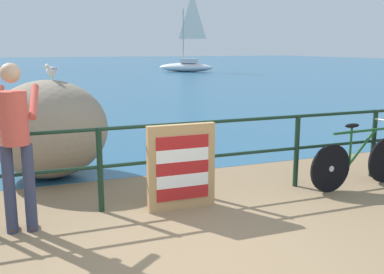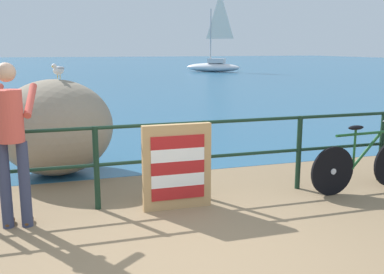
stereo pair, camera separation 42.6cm
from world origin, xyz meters
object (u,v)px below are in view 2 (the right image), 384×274
(folded_deckchair_stack, at_px, (177,167))
(breakwater_boulder_main, at_px, (55,127))
(seagull, at_px, (58,69))
(sailboat, at_px, (214,63))
(bicycle, at_px, (373,157))
(person_at_railing, at_px, (12,138))

(folded_deckchair_stack, relative_size, breakwater_boulder_main, 0.60)
(seagull, xyz_separation_m, sailboat, (12.21, 26.84, -0.89))
(bicycle, bearing_deg, person_at_railing, 174.85)
(bicycle, height_order, breakwater_boulder_main, breakwater_boulder_main)
(bicycle, height_order, folded_deckchair_stack, folded_deckchair_stack)
(seagull, bearing_deg, sailboat, -173.70)
(bicycle, xyz_separation_m, folded_deckchair_stack, (-2.75, 0.08, 0.06))
(breakwater_boulder_main, bearing_deg, person_at_railing, -102.33)
(breakwater_boulder_main, height_order, seagull, seagull)
(folded_deckchair_stack, distance_m, sailboat, 30.94)
(bicycle, distance_m, folded_deckchair_stack, 2.75)
(bicycle, xyz_separation_m, person_at_railing, (-4.57, 0.06, 0.53))
(seagull, bearing_deg, folded_deckchair_stack, 62.09)
(person_at_railing, distance_m, folded_deckchair_stack, 1.88)
(folded_deckchair_stack, xyz_separation_m, sailboat, (10.92, 28.95, 0.19))
(folded_deckchair_stack, bearing_deg, seagull, 121.33)
(bicycle, xyz_separation_m, sailboat, (8.17, 29.04, 0.24))
(seagull, relative_size, sailboat, 0.05)
(folded_deckchair_stack, xyz_separation_m, breakwater_boulder_main, (-1.37, 2.01, 0.21))
(folded_deckchair_stack, distance_m, breakwater_boulder_main, 2.45)
(person_at_railing, xyz_separation_m, folded_deckchair_stack, (1.82, 0.03, -0.47))
(person_at_railing, bearing_deg, sailboat, -16.39)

